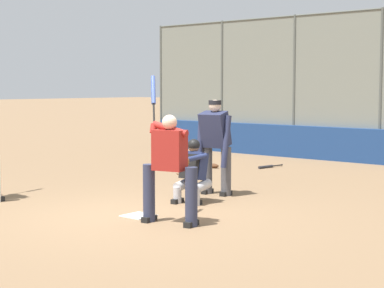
% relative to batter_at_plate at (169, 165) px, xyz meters
% --- Properties ---
extents(ground_plane, '(160.00, 160.00, 0.00)m').
position_rel_batter_at_plate_xyz_m(ground_plane, '(0.73, -0.11, -0.86)').
color(ground_plane, '#846647').
extents(home_plate_marker, '(0.43, 0.43, 0.01)m').
position_rel_batter_at_plate_xyz_m(home_plate_marker, '(0.73, -0.11, -0.85)').
color(home_plate_marker, white).
rests_on(home_plate_marker, ground_plane).
extents(backstop_fence, '(15.28, 0.08, 3.95)m').
position_rel_batter_at_plate_xyz_m(backstop_fence, '(0.73, -8.78, 1.20)').
color(backstop_fence, '#515651').
rests_on(backstop_fence, ground_plane).
extents(padding_wall, '(14.89, 0.18, 0.89)m').
position_rel_batter_at_plate_xyz_m(padding_wall, '(0.73, -8.68, -0.41)').
color(padding_wall, navy).
rests_on(padding_wall, ground_plane).
extents(batter_at_plate, '(1.08, 0.56, 2.14)m').
position_rel_batter_at_plate_xyz_m(batter_at_plate, '(0.00, 0.00, 0.00)').
color(batter_at_plate, '#2D334C').
rests_on(batter_at_plate, ground_plane).
extents(catcher_behind_plate, '(0.59, 0.70, 1.09)m').
position_rel_batter_at_plate_xyz_m(catcher_behind_plate, '(0.82, -1.46, -0.29)').
color(catcher_behind_plate, '#B7B7BC').
rests_on(catcher_behind_plate, ground_plane).
extents(umpire_home, '(0.70, 0.47, 1.74)m').
position_rel_batter_at_plate_xyz_m(umpire_home, '(1.03, -2.37, 0.08)').
color(umpire_home, '#4C4C51').
rests_on(umpire_home, ground_plane).
extents(spare_bat_third_base_side, '(0.18, 0.85, 0.07)m').
position_rel_batter_at_plate_xyz_m(spare_bat_third_base_side, '(2.46, -6.27, -0.82)').
color(spare_bat_third_base_side, black).
rests_on(spare_bat_third_base_side, ground_plane).
extents(spare_bat_first_base_side, '(0.57, 0.65, 0.07)m').
position_rel_batter_at_plate_xyz_m(spare_bat_first_base_side, '(4.84, -6.69, -0.82)').
color(spare_bat_first_base_side, black).
rests_on(spare_bat_first_base_side, ground_plane).
extents(fielding_glove_on_dirt, '(0.30, 0.23, 0.11)m').
position_rel_batter_at_plate_xyz_m(fielding_glove_on_dirt, '(3.48, -5.40, -0.80)').
color(fielding_glove_on_dirt, '#56331E').
rests_on(fielding_glove_on_dirt, ground_plane).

